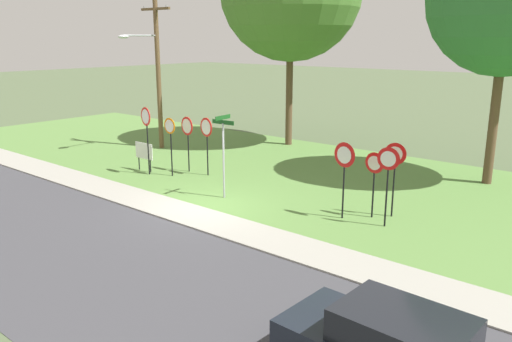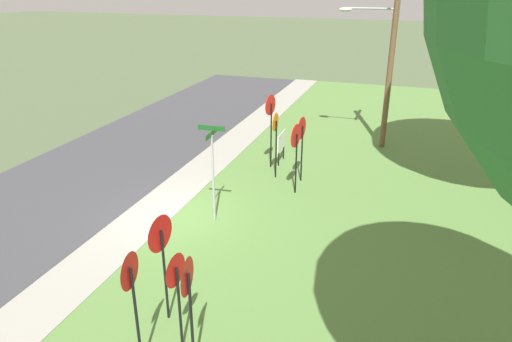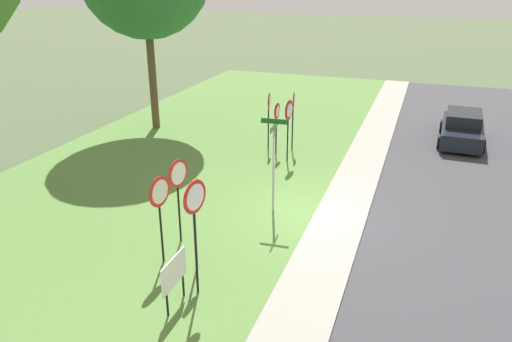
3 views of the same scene
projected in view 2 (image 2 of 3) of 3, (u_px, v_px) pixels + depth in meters
ground_plane at (174, 217)px, 14.57m from camera, size 160.00×160.00×0.00m
road_asphalt at (50, 196)px, 15.99m from camera, size 44.00×6.40×0.01m
sidewalk_strip at (152, 212)px, 14.80m from camera, size 44.00×1.60×0.06m
grass_median at (369, 249)px, 12.80m from camera, size 44.00×12.00×0.04m
stop_sign_near_left at (296, 143)px, 15.47m from camera, size 0.79×0.15×2.46m
stop_sign_near_right at (276, 132)px, 16.74m from camera, size 0.66×0.10×2.47m
stop_sign_far_left at (302, 135)px, 16.47m from camera, size 0.79×0.13×2.40m
stop_sign_far_center at (271, 115)px, 17.56m from camera, size 0.77×0.18×2.88m
yield_sign_near_left at (188, 290)px, 8.15m from camera, size 0.71×0.13×2.45m
yield_sign_near_right at (176, 281)px, 8.79m from camera, size 0.68×0.11×2.16m
yield_sign_far_left at (161, 243)px, 9.49m from camera, size 0.80×0.13×2.50m
yield_sign_far_right at (131, 285)px, 8.22m from camera, size 0.70×0.13×2.50m
street_name_post at (213, 166)px, 13.65m from camera, size 0.96×0.82×3.02m
utility_pole at (388, 45)px, 18.98m from camera, size 2.10×2.42×8.02m
notice_board at (281, 143)px, 18.51m from camera, size 1.10×0.06×1.25m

